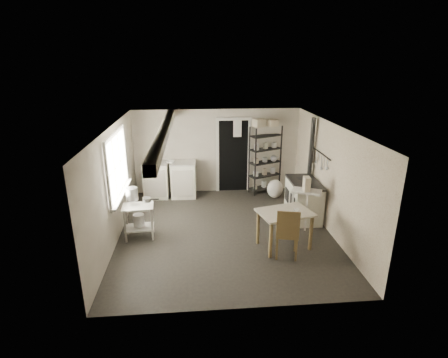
{
  "coord_description": "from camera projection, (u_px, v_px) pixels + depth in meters",
  "views": [
    {
      "loc": [
        -0.62,
        -6.79,
        3.56
      ],
      "look_at": [
        0.0,
        0.3,
        1.1
      ],
      "focal_mm": 28.0,
      "sensor_mm": 36.0,
      "label": 1
    }
  ],
  "objects": [
    {
      "name": "utensil_rail",
      "position": [
        320.0,
        153.0,
        7.84
      ],
      "size": [
        0.06,
        1.2,
        0.44
      ],
      "primitive_type": null,
      "color": "silver",
      "rests_on": "wall_right"
    },
    {
      "name": "wall_right",
      "position": [
        331.0,
        178.0,
        7.42
      ],
      "size": [
        0.02,
        5.0,
        2.3
      ],
      "primitive_type": "cube",
      "color": "#B4AA99",
      "rests_on": "ground"
    },
    {
      "name": "side_ledge",
      "position": [
        305.0,
        212.0,
        7.51
      ],
      "size": [
        0.69,
        0.55,
        0.93
      ],
      "primitive_type": null,
      "rotation": [
        0.0,
        0.0,
        -0.43
      ],
      "color": "beige",
      "rests_on": "ground"
    },
    {
      "name": "storage_box_a",
      "position": [
        259.0,
        121.0,
        9.17
      ],
      "size": [
        0.37,
        0.35,
        0.2
      ],
      "primitive_type": "cube",
      "rotation": [
        0.0,
        0.0,
        0.41
      ],
      "color": "beige",
      "rests_on": "shelf_rack"
    },
    {
      "name": "wall_left",
      "position": [
        114.0,
        185.0,
        7.04
      ],
      "size": [
        0.02,
        5.0,
        2.3
      ],
      "primitive_type": "cube",
      "color": "#B4AA99",
      "rests_on": "ground"
    },
    {
      "name": "table_cup",
      "position": [
        296.0,
        212.0,
        6.62
      ],
      "size": [
        0.13,
        0.13,
        0.1
      ],
      "primitive_type": "imported",
      "rotation": [
        0.0,
        0.0,
        -0.21
      ],
      "color": "white",
      "rests_on": "work_table"
    },
    {
      "name": "doorway",
      "position": [
        233.0,
        156.0,
        9.64
      ],
      "size": [
        0.96,
        0.1,
        2.08
      ],
      "primitive_type": null,
      "color": "beige",
      "rests_on": "ground"
    },
    {
      "name": "ceiling",
      "position": [
        225.0,
        126.0,
        6.85
      ],
      "size": [
        5.0,
        5.0,
        0.0
      ],
      "primitive_type": "plane",
      "rotation": [
        3.14,
        0.0,
        0.0
      ],
      "color": "white",
      "rests_on": "wall_back"
    },
    {
      "name": "mixing_bowl",
      "position": [
        171.0,
        163.0,
        9.19
      ],
      "size": [
        0.38,
        0.38,
        0.07
      ],
      "primitive_type": "imported",
      "rotation": [
        0.0,
        0.0,
        -0.37
      ],
      "color": "white",
      "rests_on": "base_cabinets"
    },
    {
      "name": "wallpaper_panel",
      "position": [
        330.0,
        178.0,
        7.41
      ],
      "size": [
        0.01,
        5.0,
        2.3
      ],
      "primitive_type": null,
      "color": "beige",
      "rests_on": "wall_right"
    },
    {
      "name": "flour_sack",
      "position": [
        275.0,
        189.0,
        9.36
      ],
      "size": [
        0.44,
        0.37,
        0.51
      ],
      "primitive_type": "ellipsoid",
      "rotation": [
        0.0,
        0.0,
        0.04
      ],
      "color": "silver",
      "rests_on": "ground"
    },
    {
      "name": "floor_crock",
      "position": [
        303.0,
        222.0,
        7.85
      ],
      "size": [
        0.14,
        0.14,
        0.16
      ],
      "primitive_type": "cylinder",
      "rotation": [
        0.0,
        0.0,
        0.1
      ],
      "color": "white",
      "rests_on": "ground"
    },
    {
      "name": "chair",
      "position": [
        287.0,
        232.0,
        6.52
      ],
      "size": [
        0.5,
        0.52,
        1.0
      ],
      "primitive_type": null,
      "rotation": [
        0.0,
        0.0,
        -0.24
      ],
      "color": "brown",
      "rests_on": "ground"
    },
    {
      "name": "saucepan",
      "position": [
        147.0,
        200.0,
        7.08
      ],
      "size": [
        0.21,
        0.21,
        0.09
      ],
      "primitive_type": "cylinder",
      "rotation": [
        0.0,
        0.0,
        0.28
      ],
      "color": "silver",
      "rests_on": "prep_table"
    },
    {
      "name": "stovepipe",
      "position": [
        312.0,
        147.0,
        8.22
      ],
      "size": [
        0.13,
        0.13,
        1.42
      ],
      "primitive_type": null,
      "rotation": [
        0.0,
        0.0,
        0.2
      ],
      "color": "black",
      "rests_on": "stove"
    },
    {
      "name": "wall_back",
      "position": [
        217.0,
        151.0,
        9.58
      ],
      "size": [
        4.5,
        0.02,
        2.3
      ],
      "primitive_type": "cube",
      "color": "#B4AA99",
      "rests_on": "ground"
    },
    {
      "name": "bucket",
      "position": [
        139.0,
        220.0,
        7.25
      ],
      "size": [
        0.25,
        0.25,
        0.25
      ],
      "primitive_type": "cylinder",
      "rotation": [
        0.0,
        0.0,
        0.1
      ],
      "color": "silver",
      "rests_on": "prep_table"
    },
    {
      "name": "shelf_rack",
      "position": [
        265.0,
        159.0,
        9.57
      ],
      "size": [
        0.94,
        0.67,
        1.86
      ],
      "primitive_type": null,
      "rotation": [
        0.0,
        0.0,
        0.42
      ],
      "color": "black",
      "rests_on": "ground"
    },
    {
      "name": "work_table",
      "position": [
        284.0,
        229.0,
        6.86
      ],
      "size": [
        1.15,
        0.93,
        0.76
      ],
      "primitive_type": null,
      "rotation": [
        0.0,
        0.0,
        0.25
      ],
      "color": "beige",
      "rests_on": "ground"
    },
    {
      "name": "stockpot",
      "position": [
        132.0,
        194.0,
        7.13
      ],
      "size": [
        0.28,
        0.28,
        0.26
      ],
      "primitive_type": "cylinder",
      "rotation": [
        0.0,
        0.0,
        -0.14
      ],
      "color": "silver",
      "rests_on": "prep_table"
    },
    {
      "name": "oats_box",
      "position": [
        306.0,
        187.0,
        7.31
      ],
      "size": [
        0.13,
        0.2,
        0.3
      ],
      "primitive_type": "cube",
      "rotation": [
        0.0,
        0.0,
        -0.05
      ],
      "color": "beige",
      "rests_on": "side_ledge"
    },
    {
      "name": "floor",
      "position": [
        225.0,
        231.0,
        7.6
      ],
      "size": [
        5.0,
        5.0,
        0.0
      ],
      "primitive_type": "plane",
      "color": "black",
      "rests_on": "ground"
    },
    {
      "name": "stove",
      "position": [
        303.0,
        200.0,
        8.13
      ],
      "size": [
        0.65,
        1.15,
        0.9
      ],
      "primitive_type": null,
      "rotation": [
        0.0,
        0.0,
        -0.01
      ],
      "color": "silver",
      "rests_on": "ground"
    },
    {
      "name": "storage_box_b",
      "position": [
        272.0,
        121.0,
        9.27
      ],
      "size": [
        0.34,
        0.33,
        0.17
      ],
      "primitive_type": "cube",
      "rotation": [
        0.0,
        0.0,
        0.38
      ],
      "color": "beige",
      "rests_on": "shelf_rack"
    },
    {
      "name": "window",
      "position": [
        116.0,
        165.0,
        7.12
      ],
      "size": [
        0.12,
        1.76,
        1.28
      ],
      "primitive_type": null,
      "color": "beige",
      "rests_on": "wall_left"
    },
    {
      "name": "prep_table",
      "position": [
        139.0,
        220.0,
        7.23
      ],
      "size": [
        0.66,
        0.49,
        0.71
      ],
      "primitive_type": null,
      "rotation": [
        0.0,
        0.0,
        0.08
      ],
      "color": "beige",
      "rests_on": "ground"
    },
    {
      "name": "ceiling_beam",
      "position": [
        164.0,
        132.0,
        6.79
      ],
      "size": [
        0.18,
        5.0,
        0.18
      ],
      "primitive_type": null,
      "color": "beige",
      "rests_on": "ceiling"
    },
    {
      "name": "wall_front",
      "position": [
        242.0,
        241.0,
        4.88
      ],
      "size": [
        4.5,
        0.02,
        2.3
      ],
      "primitive_type": "cube",
      "color": "#B4AA99",
      "rests_on": "ground"
    },
    {
      "name": "counter_cup",
      "position": [
        153.0,
        163.0,
        9.14
      ],
      "size": [
        0.15,
        0.15,
        0.09
      ],
      "primitive_type": "imported",
      "rotation": [
        0.0,
        0.0,
        -0.34
      ],
      "color": "white",
      "rests_on": "base_cabinets"
    },
    {
      "name": "shelf_jar",
      "position": [
        257.0,
        144.0,
        9.39
      ],
      "size": [
        0.1,
        0.1,
        0.2
      ],
      "primitive_type": "imported",
      "rotation": [
        0.0,
        0.0,
        0.11
      ],
      "color": "white",
      "rests_on": "shelf_rack"
    },
    {
      "name": "base_cabinets",
      "position": [
        170.0,
        180.0,
        9.4
      ],
      "size": [
        1.48,
        0.68,
        0.96
      ],
      "primitive_type": null,
      "rotation": [
        0.0,
        0.0,
        -0.04
      ],
      "color": "silver",
      "rests_on": "ground"
    }
  ]
}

